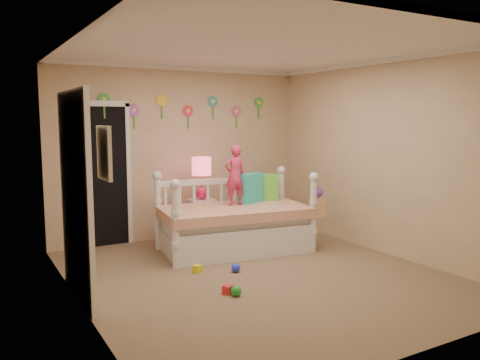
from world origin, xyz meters
TOP-DOWN VIEW (x-y plane):
  - floor at (0.00, 0.00)m, footprint 4.00×4.50m
  - ceiling at (0.00, 0.00)m, footprint 4.00×4.50m
  - back_wall at (0.00, 2.25)m, footprint 4.00×0.01m
  - left_wall at (-2.00, 0.00)m, footprint 0.01×4.50m
  - right_wall at (2.00, 0.00)m, footprint 0.01×4.50m
  - crown_molding at (0.00, 0.00)m, footprint 4.00×4.50m
  - daybed at (0.29, 1.08)m, footprint 2.16×1.35m
  - pillow_turquoise at (0.65, 1.25)m, footprint 0.45×0.30m
  - pillow_lime at (0.94, 1.35)m, footprint 0.43×0.33m
  - child at (0.36, 1.20)m, footprint 0.32×0.21m
  - nightstand at (0.13, 1.80)m, footprint 0.39×0.31m
  - table_lamp at (0.13, 1.80)m, footprint 0.29×0.29m
  - closet_doorway at (-1.25, 2.23)m, footprint 0.90×0.04m
  - flower_decals at (-0.09, 2.24)m, footprint 3.40×0.02m
  - mirror_closet at (-1.96, 0.30)m, footprint 0.07×1.30m
  - wall_picture at (-1.97, -0.90)m, footprint 0.05×0.34m
  - hanging_bag at (1.26, 0.49)m, footprint 0.20×0.16m
  - toy_scatter at (-0.26, 0.03)m, footprint 0.81×1.31m

SIDE VIEW (x-z plane):
  - floor at x=0.00m, z-range -0.01..0.01m
  - toy_scatter at x=-0.26m, z-range 0.00..0.11m
  - nightstand at x=0.13m, z-range 0.00..0.63m
  - daybed at x=0.29m, z-range 0.00..1.11m
  - hanging_bag at x=1.26m, z-range 0.49..0.85m
  - pillow_lime at x=0.94m, z-range 0.62..1.00m
  - pillow_turquoise at x=0.65m, z-range 0.62..1.04m
  - closet_doorway at x=-1.25m, z-range 0.00..2.07m
  - child at x=0.36m, z-range 0.62..1.46m
  - table_lamp at x=0.13m, z-range 0.73..1.36m
  - mirror_closet at x=-1.96m, z-range 0.00..2.10m
  - back_wall at x=0.00m, z-range 0.00..2.60m
  - left_wall at x=-2.00m, z-range 0.00..2.60m
  - right_wall at x=2.00m, z-range 0.00..2.60m
  - wall_picture at x=-1.97m, z-range 1.34..1.76m
  - flower_decals at x=-0.09m, z-range 1.69..2.19m
  - crown_molding at x=0.00m, z-range 2.54..2.60m
  - ceiling at x=0.00m, z-range 2.60..2.60m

